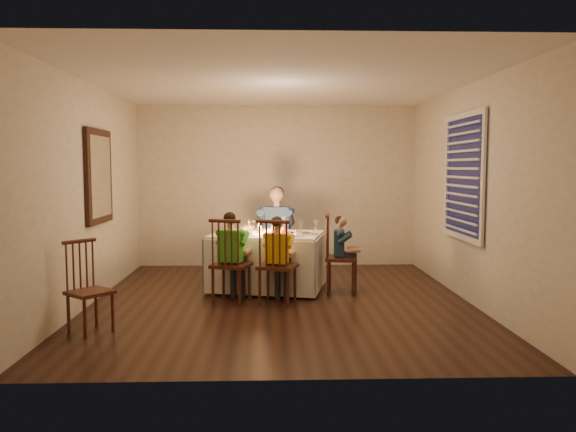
{
  "coord_description": "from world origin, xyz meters",
  "views": [
    {
      "loc": [
        -0.14,
        -6.64,
        1.62
      ],
      "look_at": [
        0.09,
        0.15,
        1.02
      ],
      "focal_mm": 35.0,
      "sensor_mm": 36.0,
      "label": 1
    }
  ],
  "objects_px": {
    "dining_table": "(267,249)",
    "chair_extra": "(91,333)",
    "child_green": "(232,302)",
    "serving_bowl": "(247,228)",
    "chair_near_left": "(232,302)",
    "chair_near_right": "(278,304)",
    "chair_adult": "(277,277)",
    "adult": "(277,277)",
    "child_teal": "(341,293)",
    "child_yellow": "(278,304)",
    "chair_end": "(341,293)"
  },
  "relations": [
    {
      "from": "chair_adult",
      "to": "chair_extra",
      "type": "bearing_deg",
      "value": -114.37
    },
    {
      "from": "chair_extra",
      "to": "child_green",
      "type": "xyz_separation_m",
      "value": [
        1.29,
        1.2,
        0.0
      ]
    },
    {
      "from": "chair_near_left",
      "to": "chair_extra",
      "type": "relative_size",
      "value": 1.12
    },
    {
      "from": "chair_end",
      "to": "serving_bowl",
      "type": "bearing_deg",
      "value": 71.0
    },
    {
      "from": "chair_extra",
      "to": "chair_end",
      "type": "bearing_deg",
      "value": -17.92
    },
    {
      "from": "dining_table",
      "to": "chair_extra",
      "type": "bearing_deg",
      "value": -119.75
    },
    {
      "from": "dining_table",
      "to": "chair_extra",
      "type": "distance_m",
      "value": 2.61
    },
    {
      "from": "child_teal",
      "to": "chair_adult",
      "type": "bearing_deg",
      "value": 47.31
    },
    {
      "from": "child_green",
      "to": "adult",
      "type": "bearing_deg",
      "value": -92.44
    },
    {
      "from": "chair_extra",
      "to": "serving_bowl",
      "type": "height_order",
      "value": "serving_bowl"
    },
    {
      "from": "chair_near_right",
      "to": "child_green",
      "type": "bearing_deg",
      "value": 7.41
    },
    {
      "from": "chair_adult",
      "to": "chair_end",
      "type": "bearing_deg",
      "value": -41.18
    },
    {
      "from": "serving_bowl",
      "to": "chair_near_left",
      "type": "bearing_deg",
      "value": -97.92
    },
    {
      "from": "chair_near_right",
      "to": "serving_bowl",
      "type": "relative_size",
      "value": 4.78
    },
    {
      "from": "chair_adult",
      "to": "chair_near_left",
      "type": "distance_m",
      "value": 1.58
    },
    {
      "from": "dining_table",
      "to": "child_green",
      "type": "bearing_deg",
      "value": -108.99
    },
    {
      "from": "chair_near_right",
      "to": "serving_bowl",
      "type": "bearing_deg",
      "value": -54.13
    },
    {
      "from": "child_green",
      "to": "child_teal",
      "type": "height_order",
      "value": "child_green"
    },
    {
      "from": "chair_extra",
      "to": "child_teal",
      "type": "relative_size",
      "value": 0.92
    },
    {
      "from": "dining_table",
      "to": "chair_adult",
      "type": "height_order",
      "value": "dining_table"
    },
    {
      "from": "chair_extra",
      "to": "chair_near_left",
      "type": "bearing_deg",
      "value": -6.83
    },
    {
      "from": "chair_end",
      "to": "child_yellow",
      "type": "bearing_deg",
      "value": 132.47
    },
    {
      "from": "chair_near_left",
      "to": "chair_extra",
      "type": "bearing_deg",
      "value": 61.07
    },
    {
      "from": "dining_table",
      "to": "chair_near_left",
      "type": "bearing_deg",
      "value": -108.99
    },
    {
      "from": "child_yellow",
      "to": "serving_bowl",
      "type": "height_order",
      "value": "serving_bowl"
    },
    {
      "from": "child_teal",
      "to": "child_green",
      "type": "bearing_deg",
      "value": 117.01
    },
    {
      "from": "serving_bowl",
      "to": "child_teal",
      "type": "bearing_deg",
      "value": -27.81
    },
    {
      "from": "chair_extra",
      "to": "child_yellow",
      "type": "relative_size",
      "value": 0.87
    },
    {
      "from": "dining_table",
      "to": "child_teal",
      "type": "bearing_deg",
      "value": -1.7
    },
    {
      "from": "chair_near_left",
      "to": "chair_near_right",
      "type": "bearing_deg",
      "value": -171.77
    },
    {
      "from": "chair_end",
      "to": "child_green",
      "type": "xyz_separation_m",
      "value": [
        -1.38,
        -0.45,
        0.0
      ]
    },
    {
      "from": "chair_adult",
      "to": "child_green",
      "type": "bearing_deg",
      "value": -100.42
    },
    {
      "from": "chair_extra",
      "to": "child_teal",
      "type": "height_order",
      "value": "child_teal"
    },
    {
      "from": "chair_end",
      "to": "child_teal",
      "type": "relative_size",
      "value": 1.02
    },
    {
      "from": "chair_end",
      "to": "chair_near_right",
      "type": "bearing_deg",
      "value": 132.47
    },
    {
      "from": "child_green",
      "to": "chair_extra",
      "type": "bearing_deg",
      "value": 61.07
    },
    {
      "from": "chair_near_left",
      "to": "chair_end",
      "type": "bearing_deg",
      "value": -143.5
    },
    {
      "from": "child_yellow",
      "to": "child_green",
      "type": "bearing_deg",
      "value": 7.41
    },
    {
      "from": "chair_adult",
      "to": "chair_near_right",
      "type": "distance_m",
      "value": 1.58
    },
    {
      "from": "child_yellow",
      "to": "chair_near_right",
      "type": "bearing_deg",
      "value": -162.52
    },
    {
      "from": "chair_near_left",
      "to": "child_teal",
      "type": "height_order",
      "value": "chair_near_left"
    },
    {
      "from": "serving_bowl",
      "to": "child_green",
      "type": "bearing_deg",
      "value": -97.92
    },
    {
      "from": "chair_extra",
      "to": "adult",
      "type": "xyz_separation_m",
      "value": [
        1.85,
        2.68,
        0.0
      ]
    },
    {
      "from": "dining_table",
      "to": "chair_near_right",
      "type": "height_order",
      "value": "dining_table"
    },
    {
      "from": "adult",
      "to": "child_teal",
      "type": "relative_size",
      "value": 1.34
    },
    {
      "from": "chair_near_left",
      "to": "child_teal",
      "type": "relative_size",
      "value": 1.02
    },
    {
      "from": "chair_near_right",
      "to": "chair_extra",
      "type": "xyz_separation_m",
      "value": [
        -1.84,
        -1.1,
        0.0
      ]
    },
    {
      "from": "child_green",
      "to": "child_yellow",
      "type": "bearing_deg",
      "value": -171.77
    },
    {
      "from": "child_green",
      "to": "serving_bowl",
      "type": "distance_m",
      "value": 1.35
    },
    {
      "from": "chair_adult",
      "to": "chair_extra",
      "type": "distance_m",
      "value": 3.26
    }
  ]
}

